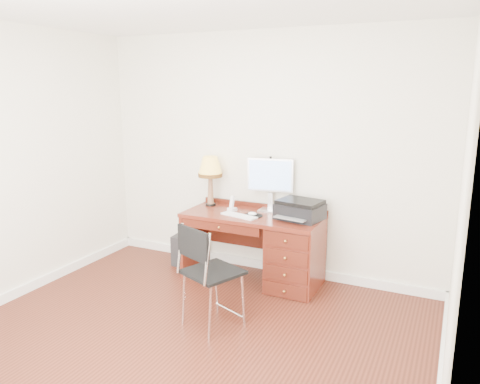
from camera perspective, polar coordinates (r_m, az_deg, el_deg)
The scene contains 12 objects.
ground at distance 4.20m, azimuth -6.62°, elevation -17.35°, with size 4.00×4.00×0.00m, color #3B160D.
room_shell at distance 4.66m, azimuth -2.43°, elevation -13.38°, with size 4.00×4.00×4.00m.
desk at distance 5.05m, azimuth 4.92°, elevation -6.83°, with size 1.50×0.67×0.75m.
monitor at distance 5.15m, azimuth 3.76°, elevation 1.71°, with size 0.51×0.20×0.58m.
keyboard at distance 4.98m, azimuth -0.11°, elevation -2.90°, with size 0.42×0.12×0.02m, color white.
mouse_pad at distance 4.99m, azimuth 1.51°, elevation -2.81°, with size 0.22×0.22×0.04m.
printer at distance 4.91m, azimuth 7.32°, elevation -2.14°, with size 0.51×0.43×0.20m.
leg_lamp at distance 5.36m, azimuth -3.65°, elevation 2.73°, with size 0.28×0.28×0.57m.
phone at distance 5.18m, azimuth -0.97°, elevation -1.79°, with size 0.10×0.10×0.17m.
pen_cup at distance 4.99m, azimuth 6.43°, elevation -2.39°, with size 0.09×0.09×0.11m, color black.
chair at distance 4.11m, azimuth -3.82°, elevation -9.11°, with size 0.58×0.59×0.94m.
equipment_box at distance 5.71m, azimuth -6.32°, elevation -6.95°, with size 0.31×0.31×0.36m, color black.
Camera 1 is at (1.96, -3.06, 2.10)m, focal length 35.00 mm.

